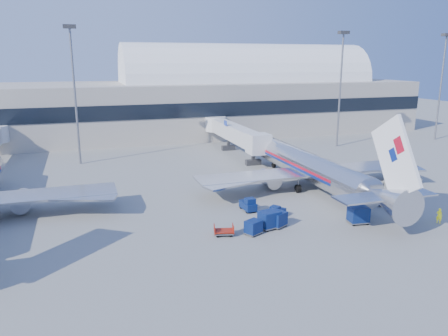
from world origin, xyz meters
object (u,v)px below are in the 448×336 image
object	(u,v)px
cart_train_a	(278,219)
cart_open_red	(224,232)
cart_train_c	(253,227)
mast_far_east	(443,71)
tug_right	(375,200)
ramp_worker	(439,216)
jetbridge_near	(232,132)
cart_solo_near	(358,215)
barrier_far	(412,181)
cart_train_b	(269,219)
barrier_near	(373,185)
barrier_mid	(393,183)
mast_west	(73,75)
mast_east	(341,72)
airliner_main	(313,168)
tug_lead	(277,212)
cart_solo_far	(400,198)
tug_left	(248,205)

from	to	relation	value
cart_train_a	cart_open_red	world-z (taller)	cart_train_a
cart_train_c	mast_far_east	bearing A→B (deg)	5.11
tug_right	ramp_worker	bearing A→B (deg)	-27.63
jetbridge_near	cart_solo_near	bearing A→B (deg)	-89.06
barrier_far	cart_train_b	distance (m)	27.56
cart_solo_near	barrier_near	bearing A→B (deg)	55.09
barrier_mid	tug_right	distance (m)	9.66
mast_west	mast_east	size ratio (longest dim) A/B	1.00
barrier_near	tug_right	distance (m)	7.40
mast_far_east	cart_train_b	distance (m)	68.89
airliner_main	tug_lead	bearing A→B (deg)	-136.57
jetbridge_near	ramp_worker	size ratio (longest dim) A/B	16.29
barrier_far	cart_solo_near	size ratio (longest dim) A/B	1.30
tug_lead	cart_solo_near	size ratio (longest dim) A/B	1.07
jetbridge_near	mast_far_east	size ratio (longest dim) A/B	1.22
cart_train_b	cart_train_c	size ratio (longest dim) A/B	1.19
cart_train_c	jetbridge_near	bearing A→B (deg)	46.05
mast_west	cart_solo_far	bearing A→B (deg)	-43.59
tug_lead	cart_solo_near	bearing A→B (deg)	-65.71
airliner_main	mast_east	world-z (taller)	mast_east
airliner_main	mast_east	xyz separation A→B (m)	(20.00, 25.49, 11.87)
mast_west	mast_far_east	xyz separation A→B (m)	(75.00, 0.00, 0.00)
barrier_far	cart_solo_far	distance (m)	10.51
mast_west	barrier_mid	xyz separation A→B (m)	(41.30, -28.00, -14.34)
cart_solo_far	airliner_main	bearing A→B (deg)	128.49
barrier_far	cart_solo_far	bearing A→B (deg)	-138.29
mast_east	cart_train_c	distance (m)	52.61
cart_train_b	cart_open_red	size ratio (longest dim) A/B	1.09
airliner_main	tug_right	distance (m)	9.70
tug_right	ramp_worker	xyz separation A→B (m)	(2.78, -7.20, 0.22)
ramp_worker	cart_train_b	bearing A→B (deg)	44.48
mast_west	tug_left	xyz separation A→B (m)	(18.50, -31.16, -14.05)
tug_lead	jetbridge_near	bearing A→B (deg)	42.97
tug_right	tug_left	world-z (taller)	tug_left
barrier_near	ramp_worker	size ratio (longest dim) A/B	1.78
barrier_near	cart_solo_near	size ratio (longest dim) A/B	1.30
cart_train_c	ramp_worker	distance (m)	20.48
barrier_near	mast_east	bearing A→B (deg)	66.80
jetbridge_near	cart_train_b	distance (m)	39.01
cart_train_c	barrier_near	bearing A→B (deg)	-3.04
mast_west	barrier_near	bearing A→B (deg)	-36.38
mast_east	cart_solo_far	distance (m)	39.93
mast_far_east	ramp_worker	bearing A→B (deg)	-132.91
mast_west	mast_east	distance (m)	50.00
tug_lead	tug_right	xyz separation A→B (m)	(13.16, 0.23, -0.04)
mast_west	cart_train_c	distance (m)	43.68
airliner_main	barrier_far	xyz separation A→B (m)	(14.60, -2.51, -2.48)
mast_far_east	barrier_far	bearing A→B (deg)	-137.35
mast_far_east	tug_left	size ratio (longest dim) A/B	8.78
cart_train_a	mast_west	bearing A→B (deg)	87.77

